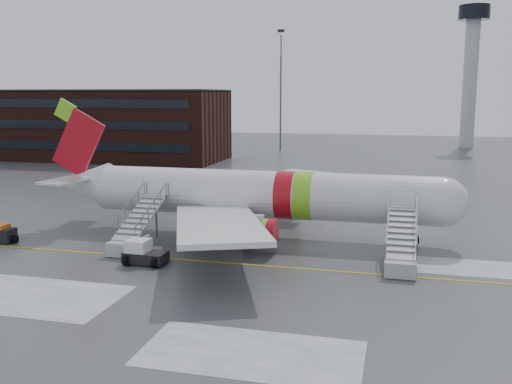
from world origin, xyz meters
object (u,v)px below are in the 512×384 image
(pushback_tug, at_px, (143,253))
(baggage_tractor, at_px, (1,235))
(airstair_aft, at_px, (133,236))
(airliner, at_px, (251,195))
(airstair_fwd, at_px, (401,254))

(pushback_tug, relative_size, baggage_tractor, 1.06)
(airstair_aft, bearing_deg, airliner, 41.55)
(airstair_fwd, bearing_deg, airstair_aft, 180.00)
(pushback_tug, bearing_deg, airliner, 61.66)
(airstair_aft, bearing_deg, baggage_tractor, -177.34)
(airliner, height_order, airstair_aft, airliner)
(airstair_fwd, xyz_separation_m, pushback_tug, (-17.17, -3.01, -0.33))
(airstair_fwd, distance_m, baggage_tractor, 30.52)
(airliner, height_order, baggage_tractor, airliner)
(airstair_aft, bearing_deg, airstair_fwd, 0.00)
(airliner, relative_size, pushback_tug, 11.86)
(airliner, xyz_separation_m, pushback_tug, (-5.15, -9.54, -2.68))
(airstair_fwd, height_order, pushback_tug, airstair_fwd)
(airliner, bearing_deg, pushback_tug, -118.34)
(airliner, distance_m, airstair_aft, 10.13)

